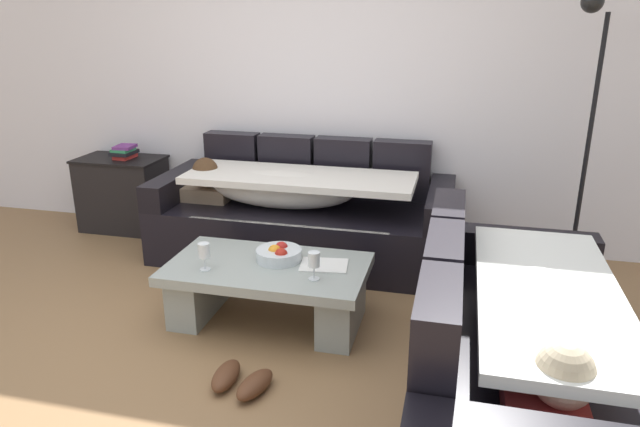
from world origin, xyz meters
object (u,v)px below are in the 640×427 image
Objects in this scene: couch_along_wall at (299,215)px; floor_lamp at (584,123)px; side_cabinet at (123,194)px; book_stack_on_cabinet at (124,152)px; fruit_bowl at (279,254)px; wine_glass_near_right at (314,261)px; open_magazine at (324,265)px; couch_near_window at (518,357)px; wine_glass_near_left at (204,251)px; coffee_table at (268,286)px; pair_of_shoes at (240,380)px.

floor_lamp is at bearing 2.82° from couch_along_wall.
book_stack_on_cabinet is (0.05, 0.00, 0.38)m from side_cabinet.
fruit_bowl is 1.69× the size of wine_glass_near_right.
couch_near_window is at bearing -39.63° from open_magazine.
couch_along_wall reaches higher than open_magazine.
wine_glass_near_left is 0.23× the size of side_cabinet.
couch_near_window is at bearing -23.65° from coffee_table.
book_stack_on_cabinet is (-2.03, 1.41, 0.20)m from wine_glass_near_right.
book_stack_on_cabinet is (-1.76, 1.20, 0.28)m from fruit_bowl.
couch_along_wall is 1.06m from coffee_table.
side_cabinet is 0.37× the size of floor_lamp.
floor_lamp reaches higher than pair_of_shoes.
wine_glass_near_right is at bearing -70.40° from couch_along_wall.
coffee_table is 5.45× the size of book_stack_on_cabinet.
fruit_bowl is 2.15m from book_stack_on_cabinet.
open_magazine is at bearing -4.21° from fruit_bowl.
couch_near_window is at bearing -104.84° from floor_lamp.
wine_glass_near_left is 1.00× the size of wine_glass_near_right.
floor_lamp reaches higher than book_stack_on_cabinet.
floor_lamp is 5.99× the size of pair_of_shoes.
open_magazine is at bearing 86.42° from wine_glass_near_right.
floor_lamp reaches higher than open_magazine.
side_cabinet is at bearing 144.14° from coffee_table.
fruit_bowl reaches higher than coffee_table.
fruit_bowl is at bearing -34.27° from book_stack_on_cabinet.
fruit_bowl is 1.27× the size of book_stack_on_cabinet.
floor_lamp reaches higher than side_cabinet.
couch_near_window reaches higher than coffee_table.
wine_glass_near_left is at bearing -149.28° from floor_lamp.
couch_near_window reaches higher than wine_glass_near_left.
couch_along_wall is 3.12× the size of side_cabinet.
fruit_bowl is 2.22m from floor_lamp.
book_stack_on_cabinet is 0.11× the size of floor_lamp.
couch_along_wall is 1.15× the size of floor_lamp.
couch_near_window is at bearing -31.30° from book_stack_on_cabinet.
wine_glass_near_left is at bearing -45.03° from side_cabinet.
couch_near_window reaches higher than open_magazine.
coffee_table is 1.67× the size of side_cabinet.
couch_near_window is 1.53m from coffee_table.
wine_glass_near_left and wine_glass_near_right have the same top height.
couch_near_window is 1.80m from wine_glass_near_left.
book_stack_on_cabinet is at bearing 132.30° from pair_of_shoes.
couch_near_window is (1.50, -1.66, 0.00)m from couch_along_wall.
wine_glass_near_right is 2.49m from book_stack_on_cabinet.
wine_glass_near_left reaches higher than fruit_bowl.
couch_near_window is at bearing -30.83° from side_cabinet.
open_magazine is 0.86× the size of pair_of_shoes.
pair_of_shoes is at bearing -83.41° from coffee_table.
fruit_bowl is at bearing -81.47° from couch_along_wall.
fruit_bowl is 0.39× the size of side_cabinet.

